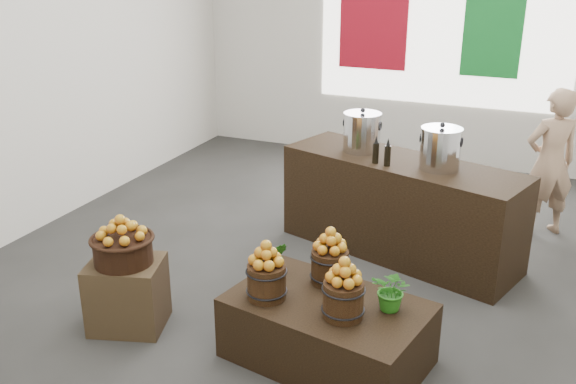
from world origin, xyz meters
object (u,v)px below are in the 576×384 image
at_px(display_table, 327,331).
at_px(stock_pot_left, 362,133).
at_px(shopper, 550,163).
at_px(counter, 400,207).
at_px(wicker_basket, 123,250).
at_px(stock_pot_center, 440,150).
at_px(crate, 127,294).

height_order(display_table, stock_pot_left, stock_pot_left).
bearing_deg(stock_pot_left, shopper, 28.04).
height_order(counter, stock_pot_left, stock_pot_left).
distance_m(wicker_basket, shopper, 4.15).
bearing_deg(display_table, stock_pot_center, 88.88).
distance_m(wicker_basket, display_table, 1.59).
xyz_separation_m(counter, shopper, (1.22, 1.02, 0.28)).
height_order(crate, shopper, shopper).
distance_m(display_table, stock_pot_center, 1.99).
bearing_deg(shopper, stock_pot_center, 20.01).
bearing_deg(shopper, crate, 15.88).
distance_m(stock_pot_left, stock_pot_center, 0.81).
distance_m(crate, wicker_basket, 0.37).
bearing_deg(wicker_basket, shopper, 47.69).
height_order(display_table, shopper, shopper).
xyz_separation_m(stock_pot_left, stock_pot_center, (0.77, -0.24, 0.00)).
relative_size(counter, stock_pot_left, 6.47).
relative_size(display_table, stock_pot_center, 3.85).
bearing_deg(stock_pot_left, counter, -17.41).
bearing_deg(stock_pot_left, wicker_basket, -117.42).
xyz_separation_m(crate, display_table, (1.53, 0.18, -0.04)).
xyz_separation_m(display_table, stock_pot_left, (-0.40, 2.00, 0.85)).
bearing_deg(stock_pot_left, crate, -117.42).
xyz_separation_m(crate, counter, (1.57, 2.05, 0.19)).
bearing_deg(crate, wicker_basket, 0.00).
xyz_separation_m(wicker_basket, display_table, (1.53, 0.18, -0.40)).
relative_size(display_table, stock_pot_left, 3.85).
distance_m(display_table, stock_pot_left, 2.21).
relative_size(wicker_basket, stock_pot_left, 1.24).
bearing_deg(counter, crate, -110.04).
bearing_deg(counter, shopper, 57.22).
bearing_deg(stock_pot_center, wicker_basket, -134.48).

